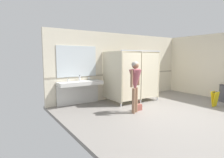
# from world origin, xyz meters

# --- Properties ---
(ground_plane) EXTENTS (6.94, 6.62, 0.10)m
(ground_plane) POSITION_xyz_m (0.00, 0.00, -0.05)
(ground_plane) COLOR gray
(wall_back) EXTENTS (6.94, 0.12, 2.80)m
(wall_back) POSITION_xyz_m (0.00, 3.07, 1.40)
(wall_back) COLOR beige
(wall_back) RESTS_ON ground_plane
(wall_back_tile_band) EXTENTS (6.94, 0.01, 0.06)m
(wall_back_tile_band) POSITION_xyz_m (0.00, 3.01, 1.05)
(wall_back_tile_band) COLOR #9E937F
(wall_back_tile_band) RESTS_ON wall_back
(vanity_counter) EXTENTS (1.67, 0.54, 1.01)m
(vanity_counter) POSITION_xyz_m (-2.25, 2.81, 0.65)
(vanity_counter) COLOR silver
(vanity_counter) RESTS_ON ground_plane
(mirror_panel) EXTENTS (1.57, 0.02, 1.16)m
(mirror_panel) POSITION_xyz_m (-2.25, 3.00, 1.63)
(mirror_panel) COLOR silver
(mirror_panel) RESTS_ON wall_back
(bathroom_stalls) EXTENTS (1.94, 1.34, 2.05)m
(bathroom_stalls) POSITION_xyz_m (-0.18, 2.13, 1.07)
(bathroom_stalls) COLOR beige
(bathroom_stalls) RESTS_ON ground_plane
(trash_bin) EXTENTS (0.37, 0.37, 0.69)m
(trash_bin) POSITION_xyz_m (2.82, 0.07, 0.35)
(trash_bin) COLOR #47474C
(trash_bin) RESTS_ON ground_plane
(person_standing) EXTENTS (0.54, 0.53, 1.66)m
(person_standing) POSITION_xyz_m (-1.18, 0.88, 1.05)
(person_standing) COLOR #8C664C
(person_standing) RESTS_ON ground_plane
(handbag) EXTENTS (0.29, 0.14, 0.36)m
(handbag) POSITION_xyz_m (-0.93, 1.02, 0.12)
(handbag) COLOR #934C42
(handbag) RESTS_ON ground_plane
(soap_dispenser) EXTENTS (0.07, 0.07, 0.21)m
(soap_dispenser) POSITION_xyz_m (-2.21, 2.88, 0.99)
(soap_dispenser) COLOR white
(soap_dispenser) RESTS_ON vanity_counter
(wet_floor_sign) EXTENTS (0.28, 0.19, 0.55)m
(wet_floor_sign) POSITION_xyz_m (1.74, -0.14, 0.28)
(wet_floor_sign) COLOR yellow
(wet_floor_sign) RESTS_ON ground_plane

